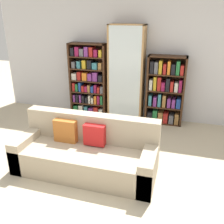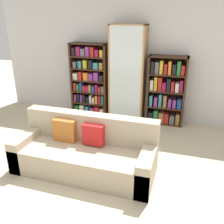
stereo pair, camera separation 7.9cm
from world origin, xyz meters
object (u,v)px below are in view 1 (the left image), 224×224
(display_cabinet, at_px, (126,75))
(bookshelf_right, at_px, (165,92))
(wine_bottle, at_px, (144,134))
(couch, at_px, (86,153))
(bookshelf_left, at_px, (89,81))

(display_cabinet, relative_size, bookshelf_right, 1.41)
(wine_bottle, bearing_deg, display_cabinet, 120.73)
(couch, bearing_deg, bookshelf_left, 109.90)
(bookshelf_left, distance_m, bookshelf_right, 1.75)
(couch, relative_size, bookshelf_left, 1.28)
(couch, xyz_separation_m, display_cabinet, (0.10, 2.16, 0.73))
(bookshelf_left, distance_m, wine_bottle, 1.93)
(wine_bottle, bearing_deg, couch, -121.94)
(bookshelf_left, bearing_deg, display_cabinet, -1.00)
(bookshelf_left, height_order, display_cabinet, display_cabinet)
(bookshelf_left, relative_size, bookshelf_right, 1.13)
(bookshelf_left, bearing_deg, wine_bottle, -34.64)
(couch, height_order, wine_bottle, couch)
(display_cabinet, bearing_deg, bookshelf_left, 179.00)
(couch, distance_m, wine_bottle, 1.35)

